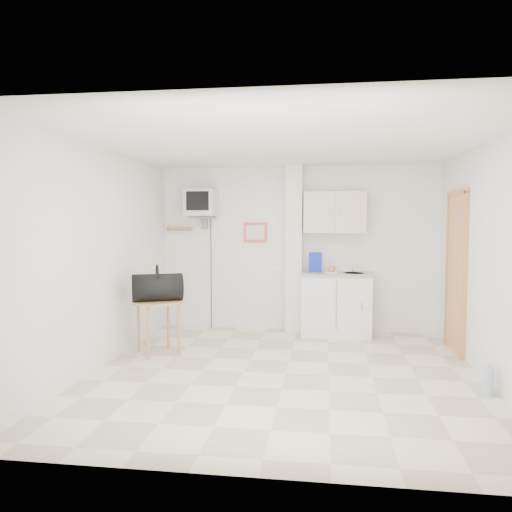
# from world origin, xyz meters

# --- Properties ---
(ground) EXTENTS (4.50, 4.50, 0.00)m
(ground) POSITION_xyz_m (0.00, 0.00, 0.00)
(ground) COLOR beige
(ground) RESTS_ON ground
(room_envelope) EXTENTS (4.24, 4.54, 2.55)m
(room_envelope) POSITION_xyz_m (0.24, 0.09, 1.54)
(room_envelope) COLOR white
(room_envelope) RESTS_ON ground
(kitchenette) EXTENTS (1.03, 0.58, 2.10)m
(kitchenette) POSITION_xyz_m (0.57, 2.00, 0.80)
(kitchenette) COLOR white
(kitchenette) RESTS_ON ground
(crt_television) EXTENTS (0.44, 0.45, 2.15)m
(crt_television) POSITION_xyz_m (-1.45, 2.02, 1.94)
(crt_television) COLOR slate
(crt_television) RESTS_ON ground
(round_table) EXTENTS (0.64, 0.64, 0.68)m
(round_table) POSITION_xyz_m (-1.65, 0.59, 0.59)
(round_table) COLOR #A37945
(round_table) RESTS_ON ground
(duffel_bag) EXTENTS (0.70, 0.55, 0.45)m
(duffel_bag) POSITION_xyz_m (-1.64, 0.55, 0.86)
(duffel_bag) COLOR black
(duffel_bag) RESTS_ON round_table
(water_bottle) EXTENTS (0.10, 0.10, 0.31)m
(water_bottle) POSITION_xyz_m (1.98, -0.41, 0.14)
(water_bottle) COLOR #98BCCB
(water_bottle) RESTS_ON ground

